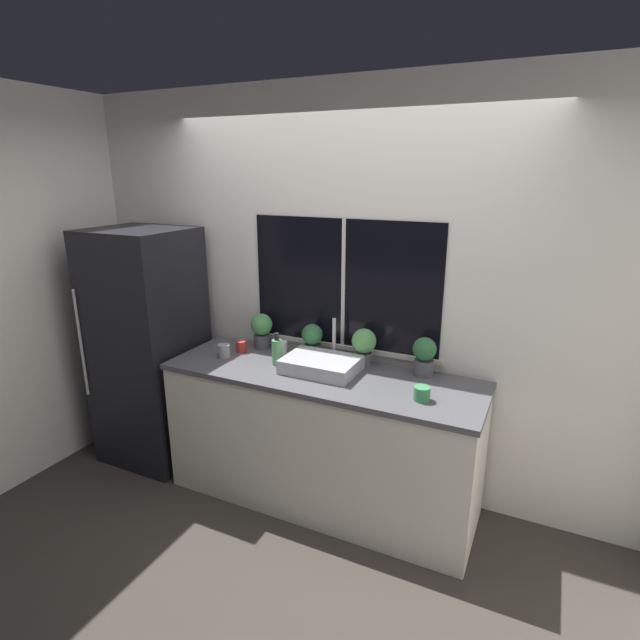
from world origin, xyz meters
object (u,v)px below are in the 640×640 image
at_px(sink, 321,364).
at_px(potted_plant_center_left, 312,339).
at_px(refrigerator, 149,347).
at_px(mug_white, 282,347).
at_px(potted_plant_center_right, 364,344).
at_px(potted_plant_far_left, 262,329).
at_px(soap_bottle, 277,351).
at_px(potted_plant_far_right, 424,355).
at_px(mug_grey, 224,351).
at_px(mug_green, 422,394).
at_px(mug_red, 241,346).

height_order(sink, potted_plant_center_left, sink).
height_order(refrigerator, mug_white, refrigerator).
xyz_separation_m(potted_plant_center_right, mug_white, (-0.59, -0.04, -0.10)).
height_order(potted_plant_far_left, potted_plant_center_left, potted_plant_far_left).
bearing_deg(refrigerator, mug_white, 12.96).
bearing_deg(refrigerator, soap_bottle, 1.83).
bearing_deg(potted_plant_far_right, refrigerator, -172.27).
relative_size(potted_plant_far_left, mug_white, 3.00).
xyz_separation_m(refrigerator, mug_white, (1.01, 0.23, 0.08)).
bearing_deg(mug_grey, mug_white, 37.33).
relative_size(potted_plant_center_left, mug_grey, 2.50).
relative_size(sink, potted_plant_center_right, 1.88).
xyz_separation_m(refrigerator, potted_plant_far_right, (2.01, 0.27, 0.17)).
bearing_deg(potted_plant_far_right, potted_plant_center_left, 180.00).
relative_size(sink, mug_green, 5.04).
height_order(sink, mug_green, sink).
bearing_deg(potted_plant_far_right, mug_green, -76.92).
distance_m(potted_plant_far_left, potted_plant_center_right, 0.78).
height_order(refrigerator, soap_bottle, refrigerator).
bearing_deg(potted_plant_far_right, potted_plant_center_right, 180.00).
height_order(potted_plant_center_left, mug_grey, potted_plant_center_left).
relative_size(refrigerator, mug_white, 20.98).
distance_m(potted_plant_far_right, mug_grey, 1.34).
relative_size(soap_bottle, mug_red, 2.78).
bearing_deg(mug_white, potted_plant_center_left, 10.21).
distance_m(mug_grey, mug_white, 0.40).
distance_m(potted_plant_center_left, mug_green, 0.93).
bearing_deg(sink, refrigerator, -177.60).
xyz_separation_m(potted_plant_far_right, mug_red, (-1.27, -0.14, -0.10)).
bearing_deg(mug_green, potted_plant_center_right, 143.66).
bearing_deg(mug_red, potted_plant_far_right, 6.22).
relative_size(potted_plant_far_right, soap_bottle, 1.14).
relative_size(potted_plant_center_right, soap_bottle, 1.14).
bearing_deg(mug_white, potted_plant_far_right, 2.27).
bearing_deg(soap_bottle, potted_plant_far_left, 137.98).
distance_m(sink, potted_plant_center_left, 0.28).
bearing_deg(sink, potted_plant_far_left, 159.62).
xyz_separation_m(refrigerator, potted_plant_center_left, (1.23, 0.27, 0.16)).
bearing_deg(mug_green, sink, 168.49).
bearing_deg(potted_plant_center_right, sink, -133.86).
height_order(mug_white, mug_red, mug_white).
xyz_separation_m(potted_plant_center_right, mug_green, (0.48, -0.35, -0.10)).
bearing_deg(sink, potted_plant_center_left, 128.75).
bearing_deg(refrigerator, mug_green, -2.21).
bearing_deg(soap_bottle, potted_plant_far_right, 14.57).
height_order(mug_white, mug_green, mug_white).
xyz_separation_m(sink, mug_grey, (-0.71, -0.07, -0.00)).
xyz_separation_m(mug_red, mug_green, (1.35, -0.22, 0.00)).
height_order(potted_plant_center_right, mug_grey, potted_plant_center_right).
height_order(potted_plant_center_right, mug_red, potted_plant_center_right).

